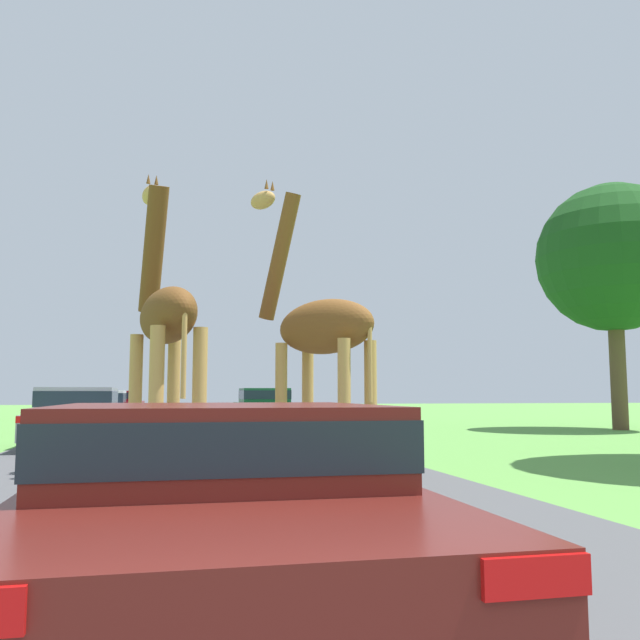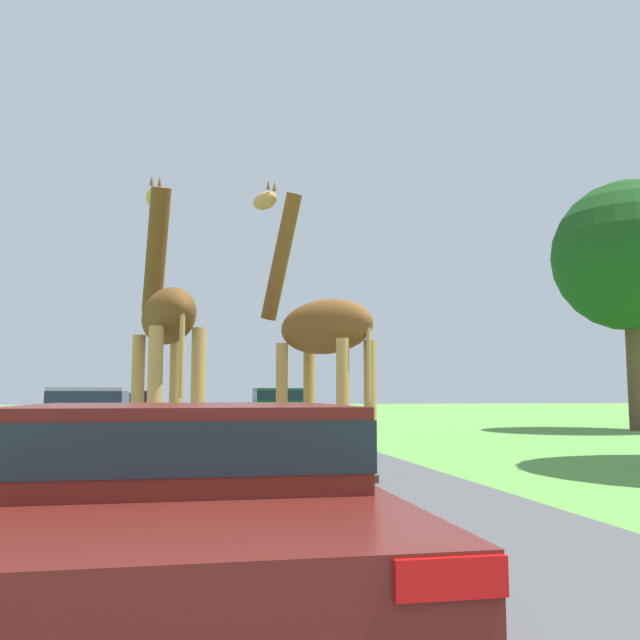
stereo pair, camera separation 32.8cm
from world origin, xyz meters
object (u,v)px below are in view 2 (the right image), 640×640
car_lead_maroon (183,499)px  giraffe_companion (166,324)px  car_queue_right (278,407)px  giraffe_near_road (319,333)px  tree_right_cluster (630,256)px  car_verge_right (137,406)px  car_far_ahead (111,410)px  car_queue_left (89,415)px

car_lead_maroon → giraffe_companion: bearing=93.2°
car_lead_maroon → car_queue_right: (3.22, 20.86, 0.11)m
giraffe_near_road → tree_right_cluster: bearing=6.7°
giraffe_near_road → car_verge_right: bearing=69.2°
giraffe_near_road → giraffe_companion: 2.27m
car_queue_right → car_far_ahead: bearing=-163.5°
giraffe_near_road → car_verge_right: 19.06m
tree_right_cluster → car_far_ahead: bearing=172.4°
car_queue_left → car_lead_maroon: bearing=-79.9°
giraffe_near_road → car_queue_right: 15.06m
giraffe_companion → car_queue_left: size_ratio=1.10×
giraffe_near_road → car_lead_maroon: giraffe_near_road is taller
giraffe_near_road → giraffe_companion: bearing=141.9°
car_far_ahead → car_lead_maroon: bearing=-82.6°
giraffe_companion → car_verge_right: 18.52m
car_lead_maroon → car_queue_right: bearing=81.2°
car_verge_right → tree_right_cluster: tree_right_cluster is taller
giraffe_companion → tree_right_cluster: bearing=22.2°
car_far_ahead → car_verge_right: 5.34m
giraffe_companion → car_queue_left: bearing=93.2°
tree_right_cluster → car_lead_maroon: bearing=-131.9°
giraffe_companion → tree_right_cluster: size_ratio=0.56×
giraffe_companion → car_queue_right: bearing=63.9°
giraffe_near_road → car_far_ahead: 14.04m
car_queue_right → car_far_ahead: car_queue_right is taller
giraffe_companion → car_verge_right: giraffe_companion is taller
car_lead_maroon → car_queue_left: (-2.37, 13.30, 0.08)m
giraffe_companion → car_queue_right: (3.56, 14.74, -1.52)m
car_lead_maroon → car_queue_left: size_ratio=0.93×
giraffe_near_road → car_verge_right: size_ratio=1.14×
giraffe_near_road → giraffe_companion: size_ratio=0.98×
giraffe_companion → car_verge_right: (-1.73, 18.37, -1.55)m
car_queue_left → tree_right_cluster: bearing=11.4°
car_far_ahead → giraffe_companion: bearing=-80.6°
car_verge_right → giraffe_companion: bearing=-84.6°
tree_right_cluster → giraffe_near_road: bearing=-140.4°
car_queue_left → car_verge_right: car_queue_left is taller
car_lead_maroon → giraffe_near_road: bearing=72.0°
car_queue_right → tree_right_cluster: (11.87, -4.05, 5.27)m
car_queue_left → car_verge_right: bearing=88.5°
car_lead_maroon → car_queue_left: 13.51m
giraffe_near_road → car_queue_right: (1.30, 14.94, -1.39)m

